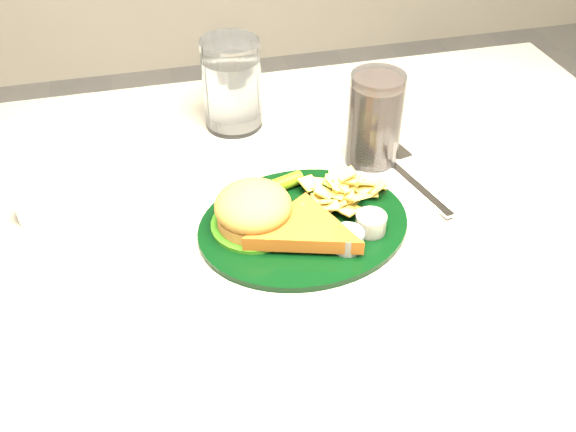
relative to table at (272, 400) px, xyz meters
name	(u,v)px	position (x,y,z in m)	size (l,w,h in m)	color
table	(272,400)	(0.00, 0.00, 0.00)	(1.20, 0.80, 0.75)	gray
dinner_plate	(304,209)	(0.04, -0.02, 0.40)	(0.26, 0.22, 0.06)	black
water_glass	(232,85)	(0.00, 0.24, 0.44)	(0.09, 0.09, 0.14)	silver
cola_glass	(375,120)	(0.17, 0.10, 0.44)	(0.07, 0.07, 0.13)	black
fork_napkin	(416,183)	(0.21, 0.03, 0.38)	(0.13, 0.18, 0.01)	white
ramekin	(34,209)	(-0.28, 0.08, 0.39)	(0.04, 0.04, 0.03)	silver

